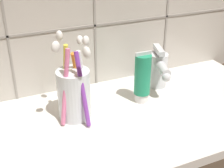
{
  "coord_description": "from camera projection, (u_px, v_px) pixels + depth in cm",
  "views": [
    {
      "loc": [
        -23.09,
        -49.81,
        38.71
      ],
      "look_at": [
        -0.29,
        1.74,
        9.4
      ],
      "focal_mm": 50.0,
      "sensor_mm": 36.0,
      "label": 1
    }
  ],
  "objects": [
    {
      "name": "tile_wall_backsplash",
      "position": [
        85.0,
        2.0,
        0.7
      ],
      "size": [
        89.31,
        1.72,
        45.35
      ],
      "color": "#B7B2A8",
      "rests_on": "ground"
    },
    {
      "name": "toothbrush_cup",
      "position": [
        74.0,
        91.0,
        0.64
      ],
      "size": [
        9.74,
        12.0,
        18.26
      ],
      "color": "silver",
      "rests_on": "sink_counter"
    },
    {
      "name": "sink_counter",
      "position": [
        117.0,
        122.0,
        0.66
      ],
      "size": [
        79.31,
        34.81,
        2.0
      ],
      "primitive_type": "cube",
      "color": "silver",
      "rests_on": "ground"
    },
    {
      "name": "sink_faucet",
      "position": [
        158.0,
        69.0,
        0.76
      ],
      "size": [
        5.62,
        11.36,
        10.13
      ],
      "rotation": [
        0.0,
        0.0,
        -1.86
      ],
      "color": "silver",
      "rests_on": "sink_counter"
    },
    {
      "name": "toothpaste_tube",
      "position": [
        142.0,
        78.0,
        0.69
      ],
      "size": [
        3.84,
        3.65,
        12.13
      ],
      "color": "white",
      "rests_on": "sink_counter"
    }
  ]
}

